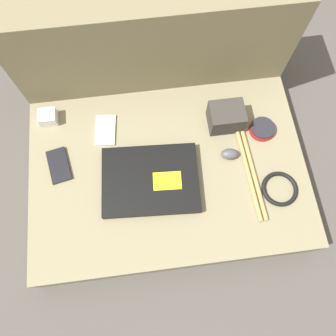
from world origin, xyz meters
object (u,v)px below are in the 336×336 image
object	(u,v)px
speaker_puck	(262,129)
laptop	(150,180)
charger_brick	(48,117)
phone_silver	(105,130)
phone_black	(59,165)
camera_pouch	(226,117)
computer_mouse	(230,154)

from	to	relation	value
speaker_puck	laptop	bearing A→B (deg)	-161.36
speaker_puck	charger_brick	distance (m)	0.74
phone_silver	phone_black	distance (m)	0.20
laptop	phone_black	distance (m)	0.31
laptop	camera_pouch	distance (m)	0.33
speaker_puck	camera_pouch	size ratio (longest dim) A/B	0.74
speaker_puck	charger_brick	xyz separation A→B (m)	(-0.72, 0.13, 0.01)
computer_mouse	speaker_puck	size ratio (longest dim) A/B	0.72
computer_mouse	phone_silver	xyz separation A→B (m)	(-0.41, 0.15, -0.01)
laptop	speaker_puck	world-z (taller)	laptop
phone_silver	phone_black	bearing A→B (deg)	-139.29
computer_mouse	phone_silver	distance (m)	0.43
phone_silver	laptop	bearing A→B (deg)	-49.91
speaker_puck	phone_black	size ratio (longest dim) A/B	0.66
speaker_puck	phone_silver	xyz separation A→B (m)	(-0.53, 0.07, -0.01)
laptop	charger_brick	xyz separation A→B (m)	(-0.33, 0.27, 0.01)
phone_black	laptop	bearing A→B (deg)	-28.37
camera_pouch	computer_mouse	bearing A→B (deg)	-92.92
laptop	speaker_puck	size ratio (longest dim) A/B	3.80
computer_mouse	charger_brick	xyz separation A→B (m)	(-0.60, 0.21, 0.00)
speaker_puck	camera_pouch	distance (m)	0.13
phone_silver	phone_black	xyz separation A→B (m)	(-0.16, -0.11, 0.00)
phone_black	camera_pouch	xyz separation A→B (m)	(0.57, 0.09, 0.04)
phone_black	charger_brick	distance (m)	0.18
camera_pouch	charger_brick	distance (m)	0.61
speaker_puck	phone_silver	distance (m)	0.54
computer_mouse	camera_pouch	size ratio (longest dim) A/B	0.53
phone_black	camera_pouch	distance (m)	0.58
laptop	charger_brick	distance (m)	0.42
laptop	phone_silver	size ratio (longest dim) A/B	2.68
phone_black	camera_pouch	bearing A→B (deg)	-2.29
computer_mouse	charger_brick	size ratio (longest dim) A/B	1.04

